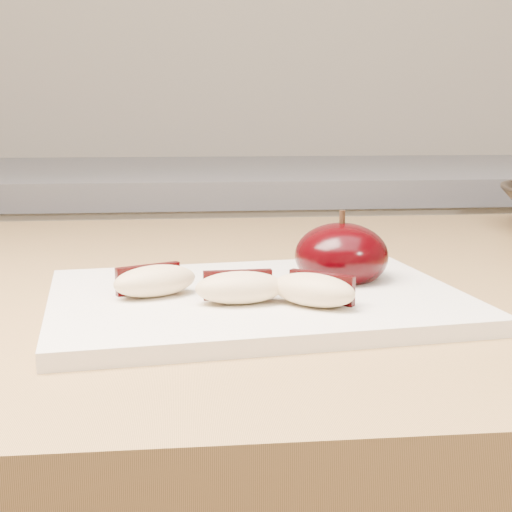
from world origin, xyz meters
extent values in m
cube|color=silver|center=(0.00, 1.20, 0.45)|extent=(2.40, 0.60, 0.90)
cube|color=slate|center=(0.00, 1.20, 0.92)|extent=(2.40, 0.62, 0.04)
cube|color=#B0864C|center=(0.00, 0.50, 0.88)|extent=(1.64, 0.64, 0.04)
cube|color=silver|center=(-0.09, 0.39, 0.91)|extent=(0.30, 0.23, 0.01)
ellipsoid|color=black|center=(-0.03, 0.42, 0.93)|extent=(0.08, 0.08, 0.05)
cylinder|color=black|center=(-0.03, 0.42, 0.96)|extent=(0.00, 0.00, 0.01)
ellipsoid|color=#D5BA87|center=(-0.16, 0.38, 0.92)|extent=(0.06, 0.05, 0.02)
cube|color=black|center=(-0.17, 0.39, 0.92)|extent=(0.04, 0.02, 0.02)
ellipsoid|color=#D5BA87|center=(-0.11, 0.36, 0.92)|extent=(0.06, 0.03, 0.02)
cube|color=black|center=(-0.11, 0.37, 0.92)|extent=(0.05, 0.01, 0.02)
ellipsoid|color=#D5BA87|center=(-0.06, 0.35, 0.92)|extent=(0.06, 0.06, 0.02)
cube|color=black|center=(-0.05, 0.36, 0.92)|extent=(0.04, 0.03, 0.02)
camera|label=1|loc=(-0.14, -0.09, 1.03)|focal=50.00mm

